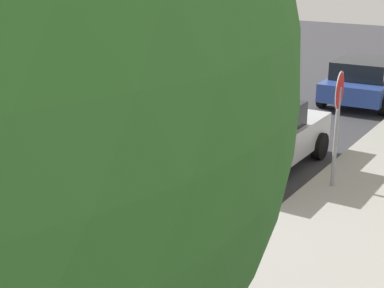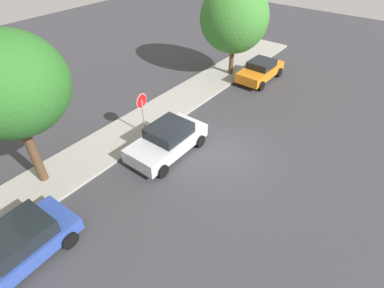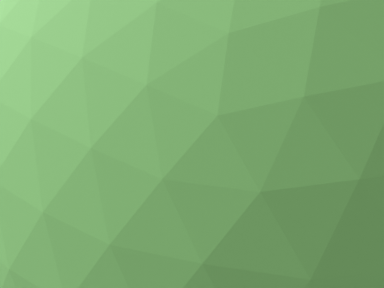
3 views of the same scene
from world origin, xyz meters
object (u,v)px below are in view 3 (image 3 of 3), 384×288
object	(u,v)px
stop_sign	(297,110)
parked_car_blue	(270,77)
parked_car_silver	(229,132)
street_tree_near_corner	(277,166)

from	to	relation	value
stop_sign	parked_car_blue	xyz separation A→B (m)	(-7.79, -1.76, -0.97)
stop_sign	parked_car_silver	distance (m)	2.14
parked_car_silver	street_tree_near_corner	size ratio (longest dim) A/B	0.66
parked_car_silver	street_tree_near_corner	world-z (taller)	street_tree_near_corner
parked_car_blue	street_tree_near_corner	size ratio (longest dim) A/B	0.67
stop_sign	parked_car_silver	xyz separation A→B (m)	(-0.31, -1.90, -0.93)
stop_sign	parked_car_blue	size ratio (longest dim) A/B	0.59
parked_car_blue	street_tree_near_corner	xyz separation A→B (m)	(16.94, 2.23, 3.27)
stop_sign	parked_car_blue	bearing A→B (deg)	-167.25
parked_car_silver	parked_car_blue	xyz separation A→B (m)	(-7.47, 0.14, -0.04)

